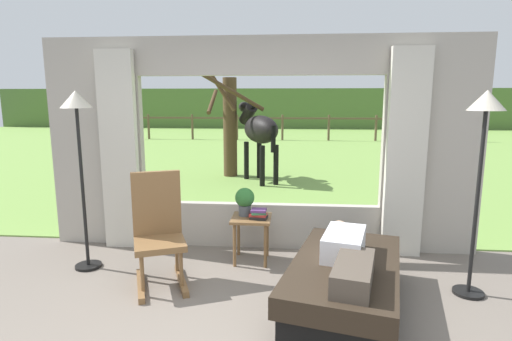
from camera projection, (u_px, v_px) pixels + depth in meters
name	position (u px, v px, depth m)	size (l,w,h in m)	color
back_wall_with_window	(259.00, 148.00, 4.90)	(5.20, 0.12, 2.55)	#ADA599
curtain_panel_left	(119.00, 152.00, 4.92)	(0.44, 0.10, 2.40)	beige
curtain_panel_right	(406.00, 155.00, 4.63)	(0.44, 0.10, 2.40)	beige
outdoor_pasture_lawn	(281.00, 146.00, 15.81)	(36.00, 21.68, 0.02)	#759E47
distant_hill_ridge	(285.00, 108.00, 25.25)	(36.00, 2.00, 2.40)	#4E6C35
recliner_sofa	(345.00, 283.00, 3.62)	(1.29, 1.87, 0.42)	black
reclining_person	(347.00, 252.00, 3.52)	(0.48, 1.42, 0.22)	silver
rocking_chair	(158.00, 230.00, 4.04)	(0.68, 0.80, 1.12)	brown
side_table	(251.00, 225.00, 4.58)	(0.44, 0.44, 0.52)	brown
potted_plant	(245.00, 200.00, 4.60)	(0.22, 0.22, 0.32)	#4C5156
book_stack	(259.00, 214.00, 4.49)	(0.21, 0.17, 0.11)	black
floor_lamp_left	(78.00, 126.00, 4.21)	(0.32, 0.32, 1.92)	black
floor_lamp_right	(484.00, 132.00, 3.60)	(0.32, 0.32, 1.91)	black
horse	(259.00, 130.00, 8.84)	(1.21, 1.74, 1.73)	black
pasture_tree	(229.00, 124.00, 9.41)	(1.42, 1.29, 2.40)	#4C3823
pasture_fence_line	(282.00, 123.00, 17.68)	(16.10, 0.10, 1.10)	brown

